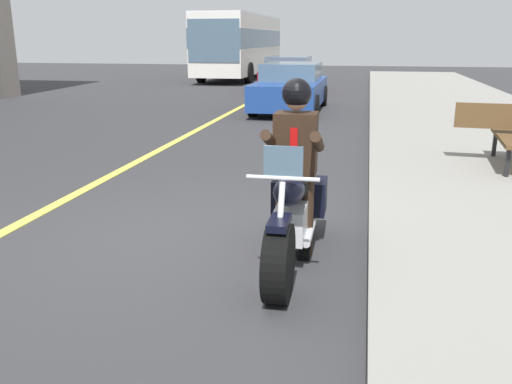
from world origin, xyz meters
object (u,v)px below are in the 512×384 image
Objects in this scene: bus_near at (241,43)px; motorcycle_main at (292,217)px; car_dark at (291,87)px; car_silver at (289,74)px; rider_main at (295,153)px.

motorcycle_main is at bearing 14.06° from bus_near.
bus_near is 2.40× the size of car_dark.
car_silver is 6.35m from car_dark.
car_silver reaches higher than motorcycle_main.
rider_main reaches higher than car_silver.
bus_near is 2.40× the size of car_silver.
car_silver is at bearing -171.81° from motorcycle_main.
rider_main reaches higher than car_dark.
motorcycle_main is 0.20× the size of bus_near.
motorcycle_main is 0.48× the size of car_silver.
car_silver is at bearing -171.74° from rider_main.
rider_main is at bearing -178.51° from motorcycle_main.
car_silver is (-17.51, -2.54, -0.35)m from rider_main.
car_silver is (-17.70, -2.55, 0.24)m from motorcycle_main.
motorcycle_main is 11.54m from car_dark.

